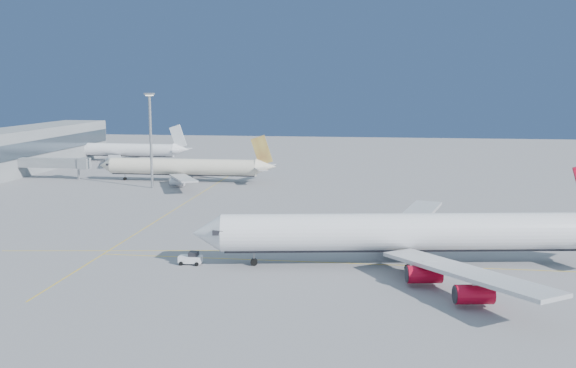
% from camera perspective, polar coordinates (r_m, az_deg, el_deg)
% --- Properties ---
extents(ground, '(500.00, 500.00, 0.00)m').
position_cam_1_polar(ground, '(124.91, 3.73, -5.22)').
color(ground, slate).
rests_on(ground, ground).
extents(terminal, '(18.40, 110.00, 15.00)m').
position_cam_1_polar(terminal, '(241.07, -23.04, 2.74)').
color(terminal, gray).
rests_on(terminal, ground).
extents(jet_bridge, '(23.60, 3.60, 6.90)m').
position_cam_1_polar(jet_bridge, '(219.40, -19.82, 1.76)').
color(jet_bridge, gray).
rests_on(jet_bridge, ground).
extents(taxiway_lines, '(118.86, 140.00, 0.02)m').
position_cam_1_polar(taxiway_lines, '(132.81, -2.44, -4.35)').
color(taxiway_lines, '#DDB20C').
rests_on(taxiway_lines, ground).
extents(airliner_virgin, '(73.54, 65.40, 18.19)m').
position_cam_1_polar(airliner_virgin, '(110.68, 10.89, -4.29)').
color(airliner_virgin, white).
rests_on(airliner_virgin, ground).
extents(airliner_etihad, '(57.16, 53.00, 14.96)m').
position_cam_1_polar(airliner_etihad, '(203.62, -8.98, 1.49)').
color(airliner_etihad, beige).
rests_on(airliner_etihad, ground).
extents(airliner_third, '(55.38, 51.10, 14.87)m').
position_cam_1_polar(airliner_third, '(262.58, -14.46, 2.95)').
color(airliner_third, white).
rests_on(airliner_third, ground).
extents(pushback_tug, '(3.92, 2.44, 2.18)m').
position_cam_1_polar(pushback_tug, '(111.16, -8.62, -6.55)').
color(pushback_tug, white).
rests_on(pushback_tug, ground).
extents(light_mast, '(2.41, 2.41, 27.82)m').
position_cam_1_polar(light_mast, '(191.60, -12.12, 4.51)').
color(light_mast, gray).
rests_on(light_mast, ground).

